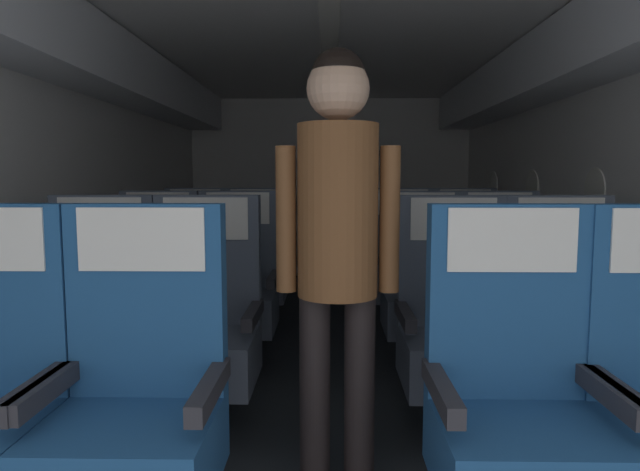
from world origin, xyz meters
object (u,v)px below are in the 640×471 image
at_px(seat_a_left_aisle, 136,410).
at_px(seat_b_right_aisle, 564,331).
at_px(seat_a_right_window, 516,412).
at_px(seat_c_right_window, 423,292).
at_px(seat_d_right_window, 403,268).
at_px(seat_d_left_aisle, 255,268).
at_px(seat_b_right_window, 455,332).
at_px(seat_c_left_window, 156,291).
at_px(seat_b_left_window, 96,329).
at_px(seat_c_left_aisle, 237,291).
at_px(seat_d_left_window, 194,267).
at_px(seat_d_right_aisle, 466,268).
at_px(seat_b_left_aisle, 204,330).
at_px(flight_attendant, 338,230).
at_px(seat_c_right_aisle, 501,292).

height_order(seat_a_left_aisle, seat_b_right_aisle, same).
bearing_deg(seat_a_right_window, seat_c_right_window, 89.54).
bearing_deg(seat_d_right_window, seat_d_left_aisle, -178.65).
xyz_separation_m(seat_b_right_window, seat_d_left_aisle, (-1.17, 1.82, 0.00)).
bearing_deg(seat_d_right_window, seat_c_left_window, -150.82).
height_order(seat_b_left_window, seat_d_left_aisle, same).
relative_size(seat_c_left_aisle, seat_d_left_window, 1.00).
distance_m(seat_a_right_window, seat_d_right_aisle, 2.77).
relative_size(seat_b_left_aisle, seat_b_right_aisle, 1.00).
height_order(seat_c_right_window, seat_d_left_aisle, same).
height_order(seat_a_left_aisle, seat_d_right_aisle, same).
relative_size(seat_b_right_window, seat_c_right_window, 1.00).
height_order(seat_d_right_aisle, flight_attendant, flight_attendant).
relative_size(seat_a_right_window, seat_d_right_window, 1.00).
xyz_separation_m(seat_c_right_aisle, seat_d_left_aisle, (-1.66, 0.90, 0.00)).
bearing_deg(seat_d_left_aisle, seat_c_left_window, -118.94).
relative_size(seat_d_left_window, seat_d_left_aisle, 1.00).
bearing_deg(seat_c_left_aisle, seat_d_left_window, 118.27).
xyz_separation_m(seat_a_right_window, flight_attendant, (-0.54, 0.29, 0.53)).
bearing_deg(seat_b_right_window, seat_b_right_aisle, 1.80).
distance_m(seat_d_right_aisle, flight_attendant, 2.70).
height_order(seat_a_left_aisle, seat_b_right_window, same).
bearing_deg(seat_b_right_window, seat_d_left_aisle, 122.81).
xyz_separation_m(seat_c_right_aisle, seat_d_left_window, (-2.15, 0.91, 0.00)).
height_order(seat_c_left_window, flight_attendant, flight_attendant).
bearing_deg(seat_a_left_aisle, seat_c_left_aisle, 89.83).
height_order(seat_b_right_window, seat_d_right_window, same).
relative_size(seat_b_right_aisle, seat_c_left_aisle, 1.00).
bearing_deg(flight_attendant, seat_d_right_window, 69.49).
relative_size(seat_b_left_window, flight_attendant, 0.68).
relative_size(seat_d_left_aisle, flight_attendant, 0.68).
xyz_separation_m(seat_c_left_window, seat_d_right_aisle, (2.17, 0.92, 0.00)).
xyz_separation_m(seat_a_left_aisle, seat_b_left_aisle, (0.00, 0.90, 0.00)).
distance_m(seat_c_right_aisle, seat_d_right_window, 1.05).
distance_m(seat_b_left_window, seat_d_right_window, 2.48).
bearing_deg(seat_c_left_window, seat_b_right_aisle, -22.36).
height_order(seat_b_right_aisle, seat_c_left_window, same).
bearing_deg(seat_c_left_aisle, seat_b_left_aisle, -90.15).
bearing_deg(seat_b_right_window, seat_a_left_aisle, -142.54).
bearing_deg(seat_a_right_window, seat_d_left_aisle, 113.20).
bearing_deg(seat_b_right_aisle, seat_d_right_window, 105.47).
height_order(seat_b_left_aisle, flight_attendant, flight_attendant).
relative_size(seat_b_right_window, flight_attendant, 0.68).
distance_m(seat_a_right_window, seat_b_right_aisle, 1.04).
bearing_deg(seat_d_left_window, seat_d_right_aisle, 0.13).
height_order(seat_c_left_aisle, flight_attendant, flight_attendant).
bearing_deg(seat_d_right_aisle, seat_b_left_window, -139.87).
bearing_deg(seat_a_right_window, seat_b_right_aisle, 60.30).
height_order(seat_b_left_aisle, seat_d_right_window, same).
distance_m(seat_c_left_window, seat_d_right_window, 1.92).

